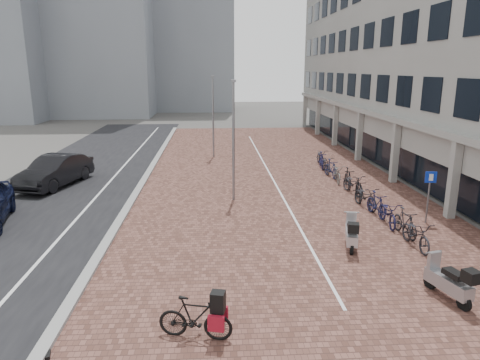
# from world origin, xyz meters

# --- Properties ---
(ground) EXTENTS (140.00, 140.00, 0.00)m
(ground) POSITION_xyz_m (0.00, 0.00, 0.00)
(ground) COLOR #474442
(ground) RESTS_ON ground
(plaza_brick) EXTENTS (14.50, 42.00, 0.04)m
(plaza_brick) POSITION_xyz_m (2.00, 12.00, 0.01)
(plaza_brick) COLOR brown
(plaza_brick) RESTS_ON ground
(street_asphalt) EXTENTS (8.00, 50.00, 0.03)m
(street_asphalt) POSITION_xyz_m (-9.00, 12.00, 0.01)
(street_asphalt) COLOR black
(street_asphalt) RESTS_ON ground
(curb) EXTENTS (0.35, 42.00, 0.14)m
(curb) POSITION_xyz_m (-5.10, 12.00, 0.07)
(curb) COLOR gray
(curb) RESTS_ON ground
(lane_line) EXTENTS (0.12, 44.00, 0.00)m
(lane_line) POSITION_xyz_m (-7.00, 12.00, 0.02)
(lane_line) COLOR white
(lane_line) RESTS_ON street_asphalt
(parking_line) EXTENTS (0.10, 30.00, 0.00)m
(parking_line) POSITION_xyz_m (2.20, 12.00, 0.04)
(parking_line) COLOR white
(parking_line) RESTS_ON plaza_brick
(office_building) EXTENTS (8.40, 40.00, 15.00)m
(office_building) POSITION_xyz_m (12.97, 16.00, 8.44)
(office_building) COLOR gray
(office_building) RESTS_ON ground
(bg_towers) EXTENTS (33.00, 23.00, 32.00)m
(bg_towers) POSITION_xyz_m (-14.34, 48.94, 13.96)
(bg_towers) COLOR gray
(bg_towers) RESTS_ON ground
(car_dark) EXTENTS (3.03, 5.29, 1.65)m
(car_dark) POSITION_xyz_m (-9.69, 10.42, 0.82)
(car_dark) COLOR black
(car_dark) RESTS_ON ground
(hero_bike) EXTENTS (1.85, 0.90, 1.26)m
(hero_bike) POSITION_xyz_m (-1.68, -3.92, 0.56)
(hero_bike) COLOR black
(hero_bike) RESTS_ON ground
(shoes) EXTENTS (0.48, 0.43, 0.10)m
(shoes) POSITION_xyz_m (-5.00, -4.47, 0.05)
(shoes) COLOR black
(shoes) RESTS_ON ground
(scooter_front) EXTENTS (0.95, 1.79, 1.17)m
(scooter_front) POSITION_xyz_m (3.63, 1.12, 0.59)
(scooter_front) COLOR #B8B9BE
(scooter_front) RESTS_ON ground
(scooter_back) EXTENTS (0.97, 1.82, 1.20)m
(scooter_back) POSITION_xyz_m (5.17, -2.56, 0.60)
(scooter_back) COLOR gray
(scooter_back) RESTS_ON ground
(parking_sign) EXTENTS (0.46, 0.10, 2.19)m
(parking_sign) POSITION_xyz_m (7.50, 3.42, 1.44)
(parking_sign) COLOR slate
(parking_sign) RESTS_ON ground
(lamp_near) EXTENTS (0.12, 0.12, 5.63)m
(lamp_near) POSITION_xyz_m (-0.23, 7.15, 2.82)
(lamp_near) COLOR gray
(lamp_near) RESTS_ON ground
(lamp_far) EXTENTS (0.12, 0.12, 5.64)m
(lamp_far) POSITION_xyz_m (-1.14, 17.73, 2.82)
(lamp_far) COLOR slate
(lamp_far) RESTS_ON ground
(bike_row) EXTENTS (1.18, 15.80, 1.05)m
(bike_row) POSITION_xyz_m (5.80, 7.90, 0.52)
(bike_row) COLOR black
(bike_row) RESTS_ON ground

